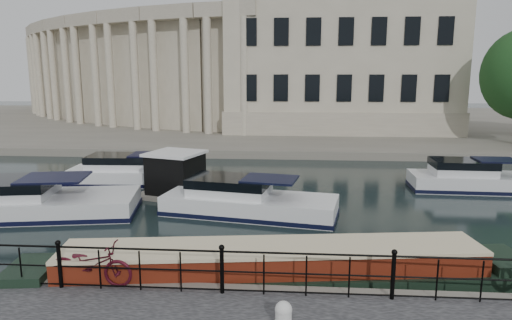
{
  "coord_description": "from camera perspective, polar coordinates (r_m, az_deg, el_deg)",
  "views": [
    {
      "loc": [
        1.56,
        -12.32,
        5.73
      ],
      "look_at": [
        0.5,
        2.0,
        3.0
      ],
      "focal_mm": 32.0,
      "sensor_mm": 36.0,
      "label": 1
    }
  ],
  "objects": [
    {
      "name": "railing",
      "position": [
        11.15,
        -4.29,
        -13.23
      ],
      "size": [
        24.14,
        0.14,
        1.22
      ],
      "color": "black",
      "rests_on": "near_quay"
    },
    {
      "name": "cabin_cruisers",
      "position": [
        20.95,
        -7.44,
        -4.16
      ],
      "size": [
        27.68,
        9.3,
        1.99
      ],
      "color": "silver",
      "rests_on": "ground_plane"
    },
    {
      "name": "harbour_hut",
      "position": [
        21.91,
        -9.98,
        -1.99
      ],
      "size": [
        3.82,
        3.48,
        2.2
      ],
      "rotation": [
        0.0,
        0.0,
        -0.31
      ],
      "color": "#6B665B",
      "rests_on": "ground_plane"
    },
    {
      "name": "ground_plane",
      "position": [
        13.68,
        -2.79,
        -14.02
      ],
      "size": [
        160.0,
        160.0,
        0.0
      ],
      "primitive_type": "plane",
      "color": "black",
      "rests_on": "ground"
    },
    {
      "name": "bicycle",
      "position": [
        12.22,
        -19.95,
        -12.17
      ],
      "size": [
        2.13,
        0.81,
        1.11
      ],
      "primitive_type": "imported",
      "rotation": [
        0.0,
        0.0,
        1.54
      ],
      "color": "#400B16",
      "rests_on": "near_quay"
    },
    {
      "name": "far_bank",
      "position": [
        51.63,
        2.48,
        4.7
      ],
      "size": [
        120.0,
        42.0,
        0.55
      ],
      "primitive_type": "cube",
      "color": "#6B665B",
      "rests_on": "ground_plane"
    },
    {
      "name": "narrowboat",
      "position": [
        12.75,
        2.07,
        -14.13
      ],
      "size": [
        14.2,
        3.64,
        1.52
      ],
      "rotation": [
        0.0,
        0.0,
        0.13
      ],
      "color": "black",
      "rests_on": "ground_plane"
    },
    {
      "name": "mooring_bollard",
      "position": [
        10.02,
        3.45,
        -18.7
      ],
      "size": [
        0.48,
        0.48,
        0.54
      ],
      "color": "silver",
      "rests_on": "near_quay"
    },
    {
      "name": "civic_building",
      "position": [
        47.11,
        1.14,
        12.36
      ],
      "size": [
        53.55,
        31.84,
        16.85
      ],
      "color": "#ADA38C",
      "rests_on": "far_bank"
    }
  ]
}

